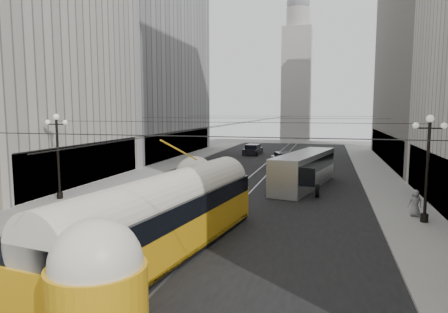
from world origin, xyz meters
The scene contains 17 objects.
road centered at (0.00, 32.50, 0.00)m, with size 20.00×85.00×0.02m, color black.
sidewalk_left centered at (-12.00, 36.00, 0.07)m, with size 4.00×72.00×0.15m, color gray.
sidewalk_right centered at (12.00, 36.00, 0.07)m, with size 4.00×72.00×0.15m, color gray.
rail_left centered at (-0.75, 32.50, 0.00)m, with size 0.12×85.00×0.04m, color gray.
rail_right centered at (0.75, 32.50, 0.00)m, with size 0.12×85.00×0.04m, color gray.
building_left_far centered at (-19.99, 48.00, 14.31)m, with size 12.60×28.60×28.60m.
building_right_far centered at (20.00, 48.00, 16.31)m, with size 12.60×32.60×32.60m.
distant_tower centered at (0.00, 80.00, 14.97)m, with size 6.00×6.00×31.36m.
lamppost_left_mid centered at (-12.60, 18.00, 3.74)m, with size 1.86×0.44×6.37m.
lamppost_right_mid centered at (12.60, 18.00, 3.74)m, with size 1.86×0.44×6.37m.
catenary centered at (0.12, 31.49, 5.88)m, with size 25.00×72.00×0.23m.
streetcar centered at (-0.30, 9.31, 1.90)m, with size 4.96×17.57×3.89m.
city_bus centered at (4.95, 28.11, 1.67)m, with size 5.12×12.38×3.05m.
sedan_white_far centered at (1.56, 42.33, 0.69)m, with size 3.67×5.23×1.53m.
sedan_dark_far centered at (-4.25, 52.62, 0.72)m, with size 2.39×5.16×1.59m.
pedestrian_crossing_a centered at (-0.89, 3.14, 0.85)m, with size 0.62×0.41×1.69m, color #242328.
pedestrian_sidewalk_right centered at (12.31, 19.26, 1.00)m, with size 0.83×0.51×1.70m, color slate.
Camera 1 is at (6.92, -7.47, 6.79)m, focal length 32.00 mm.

